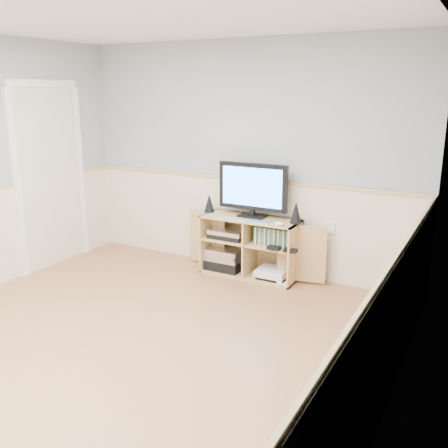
{
  "coord_description": "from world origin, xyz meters",
  "views": [
    {
      "loc": [
        2.43,
        -2.64,
        1.96
      ],
      "look_at": [
        0.32,
        1.2,
        0.79
      ],
      "focal_mm": 40.0,
      "sensor_mm": 36.0,
      "label": 1
    }
  ],
  "objects_px": {
    "monitor": "(253,188)",
    "keyboard": "(257,222)",
    "media_cabinet": "(252,245)",
    "game_consoles": "(272,273)"
  },
  "relations": [
    {
      "from": "media_cabinet",
      "to": "game_consoles",
      "type": "relative_size",
      "value": 3.68
    },
    {
      "from": "media_cabinet",
      "to": "monitor",
      "type": "height_order",
      "value": "monitor"
    },
    {
      "from": "keyboard",
      "to": "game_consoles",
      "type": "distance_m",
      "value": 0.61
    },
    {
      "from": "media_cabinet",
      "to": "game_consoles",
      "type": "distance_m",
      "value": 0.38
    },
    {
      "from": "monitor",
      "to": "game_consoles",
      "type": "xyz_separation_m",
      "value": [
        0.27,
        -0.06,
        -0.89
      ]
    },
    {
      "from": "monitor",
      "to": "game_consoles",
      "type": "bearing_deg",
      "value": -12.52
    },
    {
      "from": "monitor",
      "to": "game_consoles",
      "type": "height_order",
      "value": "monitor"
    },
    {
      "from": "monitor",
      "to": "keyboard",
      "type": "distance_m",
      "value": 0.39
    },
    {
      "from": "media_cabinet",
      "to": "keyboard",
      "type": "height_order",
      "value": "keyboard"
    },
    {
      "from": "media_cabinet",
      "to": "game_consoles",
      "type": "bearing_deg",
      "value": -12.86
    }
  ]
}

